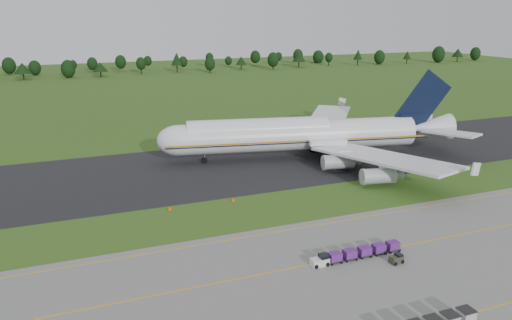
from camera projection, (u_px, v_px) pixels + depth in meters
name	position (u px, v px, depth m)	size (l,w,h in m)	color
ground	(269.00, 209.00, 92.80)	(600.00, 600.00, 0.00)	#2F5118
apron	(374.00, 304.00, 62.45)	(300.00, 52.00, 0.06)	slate
taxiway	(223.00, 167.00, 117.78)	(300.00, 40.00, 0.08)	black
apron_markings	(345.00, 277.00, 68.70)	(300.00, 30.20, 0.01)	orange
tree_line	(92.00, 66.00, 280.26)	(523.72, 21.97, 11.95)	black
aircraft	(304.00, 134.00, 123.54)	(76.43, 72.81, 21.37)	silver
baggage_train	(355.00, 253.00, 73.80)	(14.89, 1.58, 1.52)	silver
utility_cart	(396.00, 260.00, 72.52)	(2.10, 1.43, 1.07)	#2F3324
edge_markers	(202.00, 205.00, 93.86)	(12.86, 0.30, 0.60)	#DC5E06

